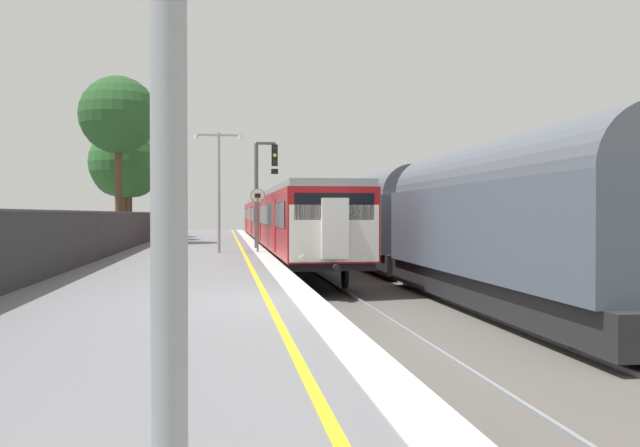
# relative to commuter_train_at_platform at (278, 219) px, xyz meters

# --- Properties ---
(ground) EXTENTS (17.40, 110.00, 1.21)m
(ground) POSITION_rel_commuter_train_at_platform_xyz_m (0.54, -28.22, -1.88)
(ground) COLOR slate
(commuter_train_at_platform) EXTENTS (2.83, 42.06, 3.81)m
(commuter_train_at_platform) POSITION_rel_commuter_train_at_platform_xyz_m (0.00, 0.00, 0.00)
(commuter_train_at_platform) COLOR maroon
(commuter_train_at_platform) RESTS_ON ground
(freight_train_adjacent_track) EXTENTS (2.60, 44.40, 4.47)m
(freight_train_adjacent_track) POSITION_rel_commuter_train_at_platform_xyz_m (4.00, -8.57, 0.17)
(freight_train_adjacent_track) COLOR #232326
(freight_train_adjacent_track) RESTS_ON ground
(signal_gantry) EXTENTS (1.10, 0.24, 4.93)m
(signal_gantry) POSITION_rel_commuter_train_at_platform_xyz_m (-1.47, -9.02, 1.82)
(signal_gantry) COLOR #47474C
(signal_gantry) RESTS_ON ground
(speed_limit_sign) EXTENTS (0.59, 0.08, 2.66)m
(speed_limit_sign) POSITION_rel_commuter_train_at_platform_xyz_m (-1.85, -12.19, 0.43)
(speed_limit_sign) COLOR #59595B
(speed_limit_sign) RESTS_ON ground
(platform_lamp_mid) EXTENTS (2.00, 0.20, 4.95)m
(platform_lamp_mid) POSITION_rel_commuter_train_at_platform_xyz_m (-3.45, -12.27, 1.70)
(platform_lamp_mid) COLOR #93999E
(platform_lamp_mid) RESTS_ON ground
(background_tree_left) EXTENTS (4.15, 4.15, 8.97)m
(background_tree_left) POSITION_rel_commuter_train_at_platform_xyz_m (-8.87, -3.21, 5.46)
(background_tree_left) COLOR #473323
(background_tree_left) RESTS_ON ground
(background_tree_centre) EXTENTS (4.17, 4.17, 6.99)m
(background_tree_centre) POSITION_rel_commuter_train_at_platform_xyz_m (-9.49, 6.84, 3.46)
(background_tree_centre) COLOR #473323
(background_tree_centre) RESTS_ON ground
(background_tree_right) EXTENTS (4.30, 4.30, 6.86)m
(background_tree_right) POSITION_rel_commuter_train_at_platform_xyz_m (-9.32, 1.89, 3.30)
(background_tree_right) COLOR #473323
(background_tree_right) RESTS_ON ground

